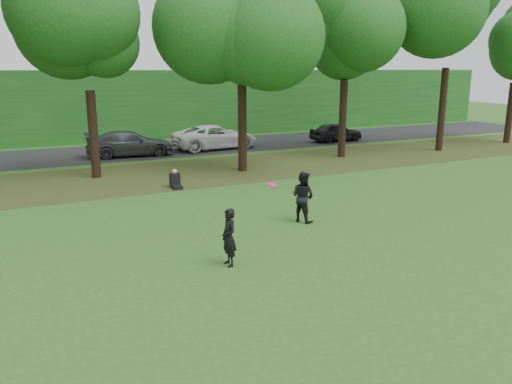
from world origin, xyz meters
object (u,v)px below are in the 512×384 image
Objects in this scene: frisbee at (272,185)px; seated_person at (175,181)px; player_left at (229,237)px; player_right at (303,197)px.

frisbee is 8.19m from seated_person.
seated_person is (1.37, 9.21, -0.47)m from player_left.
player_right is 2.09× the size of seated_person.
player_left is 2.43m from frisbee.
frisbee is at bearing 121.90° from player_left.
frisbee reaches higher than player_left.
player_left is 9.33m from seated_person.
frisbee reaches higher than player_right.
player_left is 4.57m from player_right.
player_right is (3.81, 2.53, 0.09)m from player_left.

